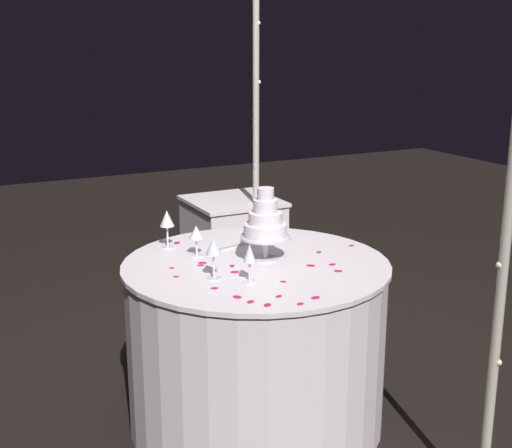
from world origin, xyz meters
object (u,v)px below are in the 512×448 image
side_table (233,262)px  wine_glass_2 (167,220)px  wine_glass_3 (196,234)px  wine_glass_0 (213,248)px  main_table (256,343)px  tiered_cake (265,223)px  wine_glass_4 (250,256)px  decorative_arch (353,85)px  cake_knife (248,243)px  wine_glass_1 (261,210)px

side_table → wine_glass_2: bearing=-43.8°
wine_glass_3 → wine_glass_2: bearing=-158.2°
wine_glass_0 → wine_glass_2: bearing=-178.0°
main_table → tiered_cake: tiered_cake is taller
wine_glass_4 → wine_glass_0: bearing=-132.6°
wine_glass_3 → main_table: bearing=42.9°
decorative_arch → tiered_cake: 0.71m
wine_glass_2 → cake_knife: 0.39m
decorative_arch → cake_knife: 0.87m
tiered_cake → wine_glass_2: bearing=-139.0°
main_table → wine_glass_3: size_ratio=8.43×
decorative_arch → wine_glass_1: bearing=-145.4°
tiered_cake → main_table: bearing=-71.3°
decorative_arch → side_table: (-1.06, -0.09, -1.11)m
decorative_arch → wine_glass_0: bearing=-81.5°
decorative_arch → side_table: 1.54m
cake_knife → decorative_arch: bearing=54.3°
main_table → wine_glass_0: bearing=-66.3°
wine_glass_0 → wine_glass_4: bearing=47.4°
wine_glass_2 → wine_glass_4: wine_glass_2 is taller
wine_glass_3 → wine_glass_4: (0.41, 0.06, 0.01)m
wine_glass_3 → cake_knife: wine_glass_3 is taller
side_table → cake_knife: (0.79, -0.29, 0.37)m
main_table → wine_glass_2: wine_glass_2 is taller
main_table → wine_glass_1: wine_glass_1 is taller
side_table → wine_glass_0: wine_glass_0 is taller
side_table → tiered_cake: bearing=-17.7°
wine_glass_1 → side_table: bearing=166.1°
tiered_cake → cake_knife: bearing=171.3°
main_table → wine_glass_3: bearing=-137.1°
side_table → wine_glass_2: size_ratio=4.39×
wine_glass_4 → cake_knife: wine_glass_4 is taller
decorative_arch → wine_glass_3: bearing=-107.2°
wine_glass_1 → wine_glass_3: size_ratio=1.26×
side_table → decorative_arch: bearing=4.6°
decorative_arch → tiered_cake: (-0.02, -0.42, -0.57)m
main_table → wine_glass_0: wine_glass_0 is taller
main_table → cake_knife: bearing=161.0°
side_table → wine_glass_3: (0.86, -0.58, 0.47)m
side_table → main_table: bearing=-20.0°
wine_glass_0 → wine_glass_3: 0.32m
tiered_cake → side_table: bearing=162.3°
side_table → wine_glass_1: bearing=-13.9°
wine_glass_2 → wine_glass_4: size_ratio=1.14×
decorative_arch → wine_glass_2: bearing=-117.6°
wine_glass_1 → wine_glass_4: 0.68m
wine_glass_0 → wine_glass_4: 0.15m
wine_glass_0 → wine_glass_4: (0.10, 0.11, -0.02)m
main_table → tiered_cake: (-0.02, 0.05, 0.54)m
tiered_cake → wine_glass_1: (-0.35, 0.16, -0.03)m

